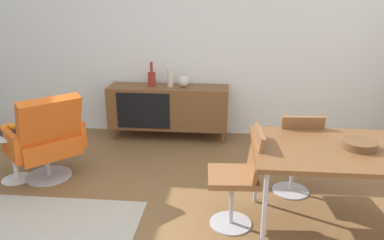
{
  "coord_description": "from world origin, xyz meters",
  "views": [
    {
      "loc": [
        0.74,
        -2.45,
        1.85
      ],
      "look_at": [
        0.45,
        0.61,
        0.82
      ],
      "focal_mm": 34.57,
      "sensor_mm": 36.0,
      "label": 1
    }
  ],
  "objects": [
    {
      "name": "vase_cobalt",
      "position": [
        -0.25,
        2.3,
        0.83
      ],
      "size": [
        0.1,
        0.1,
        0.32
      ],
      "color": "maroon",
      "rests_on": "sideboard"
    },
    {
      "name": "lounge_chair_red",
      "position": [
        -1.1,
        0.95,
        0.47
      ],
      "size": [
        0.91,
        0.91,
        0.95
      ],
      "color": "#D85919",
      "rests_on": "ground_plane"
    },
    {
      "name": "ground_plane",
      "position": [
        0.0,
        0.0,
        0.0
      ],
      "size": [
        8.32,
        8.32,
        0.0
      ],
      "primitive_type": "plane",
      "color": "brown"
    },
    {
      "name": "dining_chair_back_left",
      "position": [
        1.42,
        0.86,
        0.47
      ],
      "size": [
        0.43,
        0.45,
        0.86
      ],
      "color": "brown",
      "rests_on": "ground_plane"
    },
    {
      "name": "dining_table",
      "position": [
        1.76,
        0.3,
        0.7
      ],
      "size": [
        1.6,
        0.9,
        0.74
      ],
      "color": "brown",
      "rests_on": "ground_plane"
    },
    {
      "name": "vase_sculptural_dark",
      "position": [
        -0.0,
        2.3,
        0.84
      ],
      "size": [
        0.08,
        0.08,
        0.24
      ],
      "color": "beige",
      "rests_on": "sideboard"
    },
    {
      "name": "dining_chair_near_window",
      "position": [
        0.88,
        0.31,
        0.47
      ],
      "size": [
        0.45,
        0.42,
        0.86
      ],
      "color": "brown",
      "rests_on": "ground_plane"
    },
    {
      "name": "side_table_round",
      "position": [
        -1.46,
        0.91,
        0.32
      ],
      "size": [
        0.44,
        0.44,
        0.52
      ],
      "color": "white",
      "rests_on": "ground_plane"
    },
    {
      "name": "vase_ceramic_small",
      "position": [
        0.18,
        2.3,
        0.8
      ],
      "size": [
        0.14,
        0.14,
        0.15
      ],
      "color": "beige",
      "rests_on": "sideboard"
    },
    {
      "name": "sideboard",
      "position": [
        -0.03,
        2.3,
        0.44
      ],
      "size": [
        1.6,
        0.45,
        0.72
      ],
      "color": "brown",
      "rests_on": "ground_plane"
    },
    {
      "name": "fruit_bowl",
      "position": [
        -1.46,
        0.91,
        0.56
      ],
      "size": [
        0.2,
        0.2,
        0.11
      ],
      "color": "#262628",
      "rests_on": "side_table_round"
    },
    {
      "name": "wall_back",
      "position": [
        0.0,
        2.6,
        1.4
      ],
      "size": [
        6.8,
        0.12,
        2.8
      ],
      "primitive_type": "cube",
      "color": "white",
      "rests_on": "ground_plane"
    },
    {
      "name": "wooden_bowl_on_table",
      "position": [
        1.78,
        0.3,
        0.77
      ],
      "size": [
        0.26,
        0.26,
        0.06
      ],
      "primitive_type": "cylinder",
      "color": "brown",
      "rests_on": "dining_table"
    }
  ]
}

